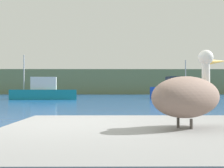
{
  "coord_description": "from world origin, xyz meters",
  "views": [
    {
      "loc": [
        0.59,
        -3.87,
        1.0
      ],
      "look_at": [
        0.73,
        13.87,
        1.36
      ],
      "focal_mm": 48.78,
      "sensor_mm": 36.0,
      "label": 1
    }
  ],
  "objects": [
    {
      "name": "hillside_backdrop",
      "position": [
        0.0,
        73.41,
        2.93
      ],
      "size": [
        140.0,
        14.49,
        5.86
      ],
      "primitive_type": "cube",
      "color": "#6B7A51",
      "rests_on": "ground"
    },
    {
      "name": "pelican",
      "position": [
        1.42,
        -0.68,
        0.94
      ],
      "size": [
        1.17,
        1.04,
        0.85
      ],
      "rotation": [
        0.0,
        0.0,
        0.7
      ],
      "color": "#886D61",
      "rests_on": "pier_dock"
    },
    {
      "name": "pier_dock",
      "position": [
        1.41,
        -0.69,
        0.3
      ],
      "size": [
        3.96,
        3.2,
        0.6
      ],
      "primitive_type": "cube",
      "color": "gray",
      "rests_on": "ground"
    },
    {
      "name": "fishing_boat_blue",
      "position": [
        8.22,
        32.04,
        0.97
      ],
      "size": [
        5.63,
        3.15,
        4.62
      ],
      "rotation": [
        0.0,
        0.0,
        0.3
      ],
      "color": "blue",
      "rests_on": "ground"
    },
    {
      "name": "fishing_boat_teal",
      "position": [
        -6.41,
        28.4,
        0.84
      ],
      "size": [
        7.03,
        2.65,
        4.69
      ],
      "rotation": [
        0.0,
        0.0,
        3.27
      ],
      "color": "teal",
      "rests_on": "ground"
    }
  ]
}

